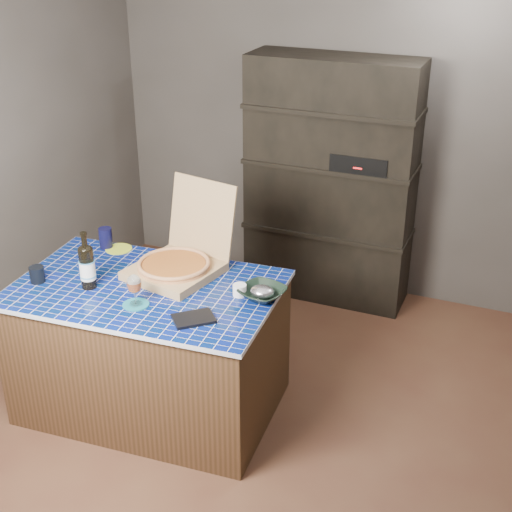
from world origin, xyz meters
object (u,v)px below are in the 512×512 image
at_px(mead_bottle, 87,266).
at_px(wine_glass, 134,284).
at_px(bowl, 262,293).
at_px(kitchen_island, 150,347).
at_px(pizza_box, 177,262).
at_px(dvd_case, 194,319).

relative_size(mead_bottle, wine_glass, 1.91).
distance_m(wine_glass, bowl, 0.68).
xyz_separation_m(kitchen_island, bowl, (0.64, 0.13, 0.43)).
distance_m(mead_bottle, wine_glass, 0.35).
relative_size(pizza_box, bowl, 2.58).
bearing_deg(kitchen_island, dvd_case, -31.67).
distance_m(mead_bottle, bowl, 0.97).
xyz_separation_m(wine_glass, bowl, (0.59, 0.33, -0.09)).
distance_m(pizza_box, dvd_case, 0.54).
height_order(wine_glass, dvd_case, wine_glass).
height_order(pizza_box, bowl, pizza_box).
xyz_separation_m(dvd_case, bowl, (0.24, 0.35, 0.02)).
bearing_deg(dvd_case, kitchen_island, -159.95).
bearing_deg(wine_glass, dvd_case, -2.85).
height_order(pizza_box, wine_glass, pizza_box).
relative_size(mead_bottle, bowl, 1.38).
relative_size(kitchen_island, dvd_case, 7.39).
distance_m(mead_bottle, dvd_case, 0.71).
xyz_separation_m(kitchen_island, pizza_box, (0.08, 0.22, 0.47)).
height_order(kitchen_island, wine_glass, wine_glass).
bearing_deg(kitchen_island, mead_bottle, -160.87).
bearing_deg(mead_bottle, bowl, 15.43).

